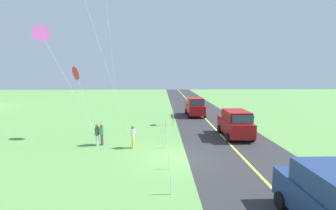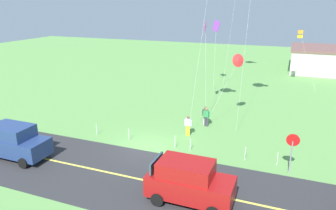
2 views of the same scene
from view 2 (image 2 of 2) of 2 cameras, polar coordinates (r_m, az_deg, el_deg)
name	(u,v)px [view 2 (image 2 of 2)]	position (r m, az deg, el deg)	size (l,w,h in m)	color
ground_plane	(146,148)	(22.77, -4.00, -7.71)	(120.00, 120.00, 0.10)	#60994C
asphalt_road	(117,174)	(19.64, -9.09, -12.22)	(120.00, 7.00, 0.00)	#2D2D30
road_centre_stripe	(117,174)	(19.64, -9.10, -12.21)	(120.00, 0.16, 0.00)	#E5E04C
car_suv_foreground	(189,181)	(16.58, 3.79, -13.54)	(4.40, 2.12, 2.24)	maroon
car_parked_west_near	(15,141)	(23.12, -25.83, -5.91)	(4.40, 2.12, 2.24)	navy
stop_sign	(292,146)	(20.06, 21.45, -6.87)	(0.76, 0.08, 2.56)	gray
person_adult_near	(188,125)	(24.34, 3.62, -3.61)	(0.58, 0.22, 1.60)	yellow
person_adult_companion	(206,116)	(26.27, 6.91, -2.05)	(0.58, 0.22, 1.60)	#3F3F47
person_child_watcher	(205,115)	(26.58, 6.75, -1.81)	(0.58, 0.22, 1.60)	silver
kite_blue_mid	(206,27)	(28.30, 6.77, 13.73)	(1.57, 3.92, 8.35)	silver
kite_yellow_high	(239,61)	(26.96, 12.56, 7.81)	(2.65, 2.53, 5.81)	silver
kite_pink_drift	(300,34)	(41.23, 22.70, 11.67)	(2.68, 2.61, 6.68)	silver
kite_cyan_top	(216,27)	(38.17, 8.66, 13.67)	(1.14, 3.12, 7.89)	silver
fence_post_0	(97,129)	(25.24, -12.73, -4.25)	(0.05, 0.05, 0.90)	silver
fence_post_1	(129,134)	(23.86, -7.07, -5.26)	(0.05, 0.05, 0.90)	silver
fence_post_2	(175,142)	(22.46, 1.26, -6.65)	(0.05, 0.05, 0.90)	silver
fence_post_3	(190,144)	(22.13, 4.05, -7.08)	(0.05, 0.05, 0.90)	silver
fence_post_4	(245,153)	(21.45, 13.72, -8.44)	(0.05, 0.05, 0.90)	silver
fence_post_5	(277,159)	(21.35, 19.08, -9.09)	(0.05, 0.05, 0.90)	silver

